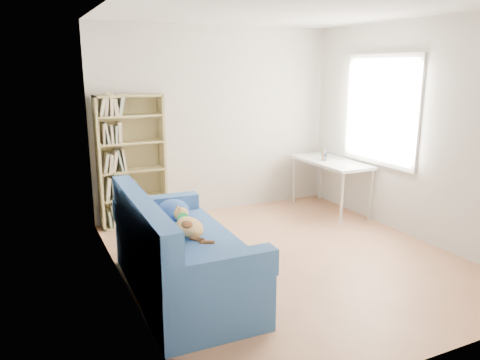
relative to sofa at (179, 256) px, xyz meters
name	(u,v)px	position (x,y,z in m)	size (l,w,h in m)	color
ground	(288,258)	(1.32, 0.23, -0.35)	(4.00, 4.00, 0.00)	#B0744F
room_shell	(298,108)	(1.42, 0.26, 1.28)	(3.54, 4.04, 2.62)	silver
sofa	(179,256)	(0.00, 0.00, 0.00)	(0.96, 1.94, 0.95)	navy
bookshelf	(132,166)	(0.06, 2.08, 0.44)	(0.86, 0.27, 1.71)	tan
desk	(331,165)	(2.76, 1.45, 0.33)	(0.58, 1.27, 0.75)	white
pen_cup	(324,156)	(2.67, 1.51, 0.46)	(0.09, 0.09, 0.17)	white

